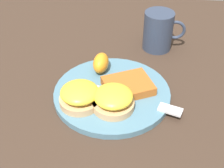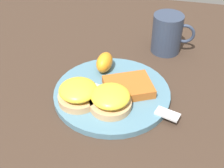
% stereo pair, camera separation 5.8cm
% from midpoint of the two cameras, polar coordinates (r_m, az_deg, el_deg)
% --- Properties ---
extents(ground_plane, '(1.10, 1.10, 0.00)m').
position_cam_midpoint_polar(ground_plane, '(0.70, -2.36, -2.25)').
color(ground_plane, '#38281E').
extents(plate, '(0.26, 0.26, 0.01)m').
position_cam_midpoint_polar(plate, '(0.69, -2.38, -1.82)').
color(plate, slate).
rests_on(plate, ground_plane).
extents(sandwich_benedict_left, '(0.09, 0.09, 0.04)m').
position_cam_midpoint_polar(sandwich_benedict_left, '(0.65, -8.44, -2.15)').
color(sandwich_benedict_left, tan).
rests_on(sandwich_benedict_left, plate).
extents(sandwich_benedict_right, '(0.09, 0.09, 0.04)m').
position_cam_midpoint_polar(sandwich_benedict_right, '(0.64, -2.35, -2.91)').
color(sandwich_benedict_right, tan).
rests_on(sandwich_benedict_right, plate).
extents(hashbrown_patty, '(0.13, 0.12, 0.02)m').
position_cam_midpoint_polar(hashbrown_patty, '(0.69, 0.55, -0.39)').
color(hashbrown_patty, '#AB571F').
rests_on(hashbrown_patty, plate).
extents(orange_wedge, '(0.04, 0.06, 0.04)m').
position_cam_midpoint_polar(orange_wedge, '(0.74, -4.28, 3.79)').
color(orange_wedge, orange).
rests_on(orange_wedge, plate).
extents(fork, '(0.23, 0.09, 0.00)m').
position_cam_midpoint_polar(fork, '(0.67, 1.70, -2.88)').
color(fork, silver).
rests_on(fork, plate).
extents(cup, '(0.11, 0.08, 0.10)m').
position_cam_midpoint_polar(cup, '(0.84, 6.57, 9.59)').
color(cup, '#2D384C').
rests_on(cup, ground_plane).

